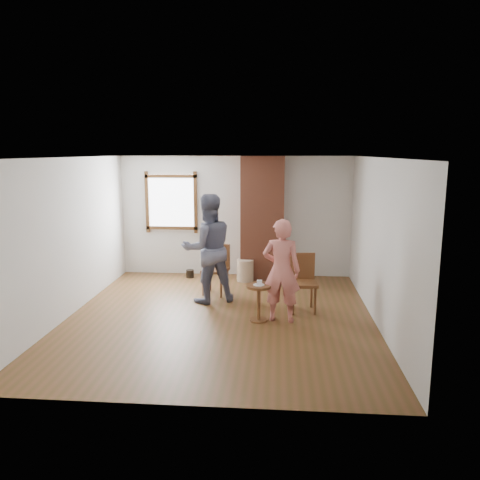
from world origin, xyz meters
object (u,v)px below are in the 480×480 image
object	(u,v)px
stoneware_crock	(245,270)
man	(208,249)
dining_chair_left	(217,266)
side_table	(259,297)
person_pink	(281,271)
dining_chair_right	(302,279)

from	to	relation	value
stoneware_crock	man	xyz separation A→B (m)	(-0.57, -1.41, 0.75)
dining_chair_left	side_table	bearing A→B (deg)	-45.91
side_table	person_pink	distance (m)	0.56
side_table	person_pink	bearing A→B (deg)	8.06
dining_chair_left	stoneware_crock	bearing A→B (deg)	75.29
stoneware_crock	side_table	world-z (taller)	side_table
dining_chair_left	dining_chair_right	bearing A→B (deg)	-14.25
dining_chair_right	side_table	xyz separation A→B (m)	(-0.72, -0.62, -0.14)
side_table	man	world-z (taller)	man
dining_chair_right	dining_chair_left	bearing A→B (deg)	146.76
stoneware_crock	person_pink	distance (m)	2.50
stoneware_crock	person_pink	xyz separation A→B (m)	(0.74, -2.31, 0.60)
stoneware_crock	man	bearing A→B (deg)	-112.00
stoneware_crock	dining_chair_right	distance (m)	2.08
dining_chair_left	side_table	world-z (taller)	dining_chair_left
stoneware_crock	side_table	xyz separation A→B (m)	(0.38, -2.36, 0.17)
dining_chair_right	person_pink	distance (m)	0.74
person_pink	man	bearing A→B (deg)	-28.50
man	person_pink	distance (m)	1.59
dining_chair_right	man	bearing A→B (deg)	163.34
side_table	person_pink	world-z (taller)	person_pink
dining_chair_right	side_table	bearing A→B (deg)	-144.85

